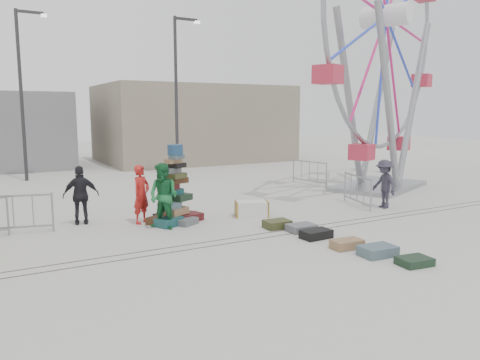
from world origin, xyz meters
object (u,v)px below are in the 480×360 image
barricade_wheel_front (357,190)px  suitcase_tower (175,201)px  lamp_post_left (23,86)px  barricade_wheel_back (309,173)px  pedestrian_grey (384,184)px  pedestrian_green (164,196)px  pedestrian_red (141,194)px  lamp_post_right (178,88)px  steamer_trunk (252,209)px  pedestrian_black (81,195)px  ferris_wheel (385,39)px  barricade_dummy_c (13,214)px

barricade_wheel_front → suitcase_tower: bearing=99.9°
lamp_post_left → suitcase_tower: (2.98, -11.58, -3.82)m
lamp_post_left → barricade_wheel_back: (11.07, -7.66, -3.93)m
suitcase_tower → pedestrian_grey: (7.09, -1.53, 0.18)m
pedestrian_green → barricade_wheel_back: bearing=82.7°
pedestrian_red → pedestrian_grey: pedestrian_red is taller
lamp_post_left → pedestrian_green: size_ratio=4.25×
barricade_wheel_back → pedestrian_red: size_ratio=1.14×
lamp_post_right → pedestrian_red: bearing=-118.2°
suitcase_tower → barricade_wheel_front: suitcase_tower is taller
steamer_trunk → pedestrian_red: pedestrian_red is taller
barricade_wheel_back → lamp_post_right: bearing=-154.5°
lamp_post_left → pedestrian_black: (0.48, -10.45, -3.61)m
pedestrian_black → barricade_wheel_front: bearing=177.5°
pedestrian_red → pedestrian_grey: bearing=-46.7°
suitcase_tower → pedestrian_black: (-2.50, 1.13, 0.21)m
lamp_post_right → ferris_wheel: ferris_wheel is taller
ferris_wheel → pedestrian_grey: size_ratio=7.64×
pedestrian_green → suitcase_tower: bearing=100.8°
lamp_post_right → pedestrian_grey: bearing=-74.6°
suitcase_tower → pedestrian_green: (-0.57, -0.58, 0.28)m
lamp_post_right → pedestrian_red: size_ratio=4.56×
lamp_post_left → pedestrian_grey: (10.07, -13.11, -3.64)m
lamp_post_left → pedestrian_grey: bearing=-52.5°
lamp_post_left → barricade_wheel_front: bearing=-52.4°
pedestrian_black → pedestrian_grey: (9.59, -2.66, -0.03)m
barricade_wheel_back → suitcase_tower: bearing=-74.3°
barricade_wheel_back → ferris_wheel: bearing=31.6°
barricade_dummy_c → pedestrian_black: pedestrian_black is taller
lamp_post_left → pedestrian_green: (2.41, -12.16, -3.54)m
ferris_wheel → barricade_wheel_back: bearing=109.5°
ferris_wheel → steamer_trunk: 10.02m
barricade_wheel_front → barricade_wheel_back: size_ratio=1.00×
lamp_post_left → pedestrian_black: size_ratio=4.59×
barricade_dummy_c → pedestrian_red: bearing=6.2°
barricade_dummy_c → lamp_post_left: bearing=97.4°
lamp_post_left → pedestrian_grey: size_ratio=4.77×
steamer_trunk → pedestrian_red: size_ratio=0.59×
lamp_post_right → lamp_post_left: 7.28m
lamp_post_right → pedestrian_black: (-6.52, -8.45, -3.61)m
lamp_post_right → suitcase_tower: (-4.02, -9.58, -3.82)m
barricade_wheel_front → pedestrian_grey: (0.54, -0.73, 0.29)m
barricade_dummy_c → barricade_wheel_front: (10.89, -1.70, 0.00)m
pedestrian_red → steamer_trunk: bearing=-46.8°
pedestrian_red → barricade_dummy_c: bearing=138.4°
suitcase_tower → pedestrian_black: size_ratio=1.35×
pedestrian_grey → pedestrian_green: bearing=-89.4°
lamp_post_left → barricade_wheel_front: (9.53, -12.38, -3.93)m
ferris_wheel → barricade_wheel_back: (-2.05, 2.28, -5.76)m
lamp_post_right → ferris_wheel: (6.11, -7.94, 1.83)m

